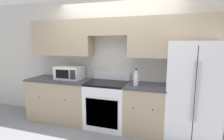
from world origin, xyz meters
The scene contains 8 objects.
ground_plane centered at (0.00, 0.00, 0.00)m, with size 12.00×12.00×0.00m, color gray.
wall_back centered at (0.01, 0.58, 1.49)m, with size 8.00×0.39×2.60m.
lower_cabinets_left centered at (-1.18, 0.31, 0.46)m, with size 1.38×0.64×0.91m.
lower_cabinets_right centered at (0.65, 0.31, 0.46)m, with size 0.74×0.64×0.91m.
oven_range centered at (-0.11, 0.31, 0.46)m, with size 0.79×0.65×1.07m.
refrigerator centered at (1.44, 0.38, 0.85)m, with size 0.85×0.79×1.71m.
microwave centered at (-0.98, 0.37, 1.05)m, with size 0.55×0.39×0.27m.
bottle centered at (0.48, 0.23, 1.03)m, with size 0.09×0.09×0.31m.
Camera 1 is at (1.03, -2.84, 1.68)m, focal length 28.00 mm.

